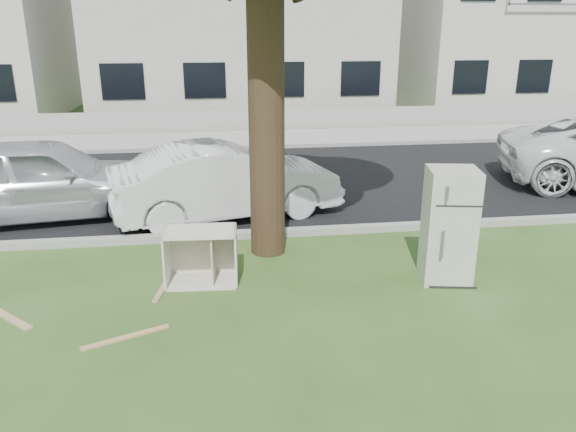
{
  "coord_description": "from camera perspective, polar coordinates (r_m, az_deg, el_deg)",
  "views": [
    {
      "loc": [
        -1.21,
        -6.47,
        3.44
      ],
      "look_at": [
        -0.24,
        0.6,
        0.99
      ],
      "focal_mm": 35.0,
      "sensor_mm": 36.0,
      "label": 1
    }
  ],
  "objects": [
    {
      "name": "ground",
      "position": [
        7.42,
        2.52,
        -8.69
      ],
      "size": [
        120.0,
        120.0,
        0.0
      ],
      "primitive_type": "plane",
      "color": "#2C4D1B"
    },
    {
      "name": "road",
      "position": [
        12.99,
        -2.16,
        3.58
      ],
      "size": [
        120.0,
        7.0,
        0.01
      ],
      "primitive_type": "cube",
      "color": "black",
      "rests_on": "ground"
    },
    {
      "name": "kerb_near",
      "position": [
        9.63,
        -0.05,
        -1.99
      ],
      "size": [
        120.0,
        0.18,
        0.12
      ],
      "primitive_type": "cube",
      "color": "gray",
      "rests_on": "ground"
    },
    {
      "name": "kerb_far",
      "position": [
        16.43,
        -3.41,
        6.81
      ],
      "size": [
        120.0,
        0.18,
        0.12
      ],
      "primitive_type": "cube",
      "color": "gray",
      "rests_on": "ground"
    },
    {
      "name": "sidewalk",
      "position": [
        17.84,
        -3.78,
        7.79
      ],
      "size": [
        120.0,
        2.8,
        0.01
      ],
      "primitive_type": "cube",
      "color": "gray",
      "rests_on": "ground"
    },
    {
      "name": "low_wall",
      "position": [
        19.35,
        -4.15,
        9.69
      ],
      "size": [
        120.0,
        0.15,
        0.7
      ],
      "primitive_type": "cube",
      "color": "gray",
      "rests_on": "ground"
    },
    {
      "name": "townhouse_center",
      "position": [
        24.0,
        -5.19,
        19.54
      ],
      "size": [
        11.22,
        8.16,
        7.44
      ],
      "color": "beige",
      "rests_on": "ground"
    },
    {
      "name": "townhouse_right",
      "position": [
        27.37,
        22.17,
        17.59
      ],
      "size": [
        10.2,
        8.16,
        6.84
      ],
      "color": "beige",
      "rests_on": "ground"
    },
    {
      "name": "fridge",
      "position": [
        8.04,
        16.02,
        -0.97
      ],
      "size": [
        0.76,
        0.73,
        1.61
      ],
      "primitive_type": "cube",
      "rotation": [
        0.0,
        0.0,
        -0.18
      ],
      "color": "silver",
      "rests_on": "ground"
    },
    {
      "name": "cabinet",
      "position": [
        7.9,
        -8.79,
        -4.05
      ],
      "size": [
        1.02,
        0.67,
        0.77
      ],
      "primitive_type": "cube",
      "rotation": [
        0.0,
        0.0,
        -0.06
      ],
      "color": "beige",
      "rests_on": "ground"
    },
    {
      "name": "plank_a",
      "position": [
        6.89,
        -16.13,
        -11.74
      ],
      "size": [
        0.97,
        0.47,
        0.02
      ],
      "primitive_type": "cube",
      "rotation": [
        0.0,
        0.0,
        0.4
      ],
      "color": "tan",
      "rests_on": "ground"
    },
    {
      "name": "plank_b",
      "position": [
        7.83,
        -26.52,
        -9.19
      ],
      "size": [
        0.76,
        0.75,
        0.02
      ],
      "primitive_type": "cube",
      "rotation": [
        0.0,
        0.0,
        -0.77
      ],
      "color": "tan",
      "rests_on": "ground"
    },
    {
      "name": "plank_c",
      "position": [
        7.9,
        -12.69,
        -7.31
      ],
      "size": [
        0.21,
        0.73,
        0.02
      ],
      "primitive_type": "cube",
      "rotation": [
        0.0,
        0.0,
        1.39
      ],
      "color": "#9C7D57",
      "rests_on": "ground"
    },
    {
      "name": "car_center",
      "position": [
        10.44,
        -6.29,
        3.55
      ],
      "size": [
        4.43,
        2.47,
        1.38
      ],
      "primitive_type": "imported",
      "rotation": [
        0.0,
        0.0,
        1.82
      ],
      "color": "silver",
      "rests_on": "ground"
    },
    {
      "name": "car_left",
      "position": [
        11.26,
        -23.66,
        3.55
      ],
      "size": [
        4.66,
        2.38,
        1.52
      ],
      "primitive_type": "imported",
      "rotation": [
        0.0,
        0.0,
        1.71
      ],
      "color": "#B5B7BD",
      "rests_on": "ground"
    }
  ]
}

